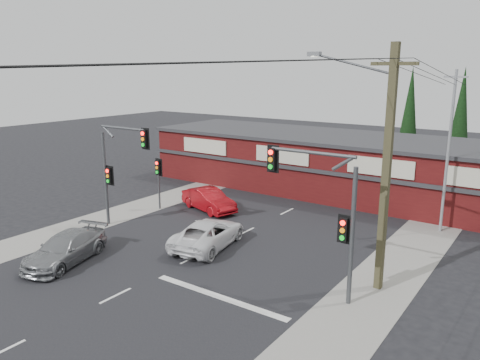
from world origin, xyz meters
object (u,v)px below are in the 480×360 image
Objects in this scene: shop_building at (320,161)px; utility_pole at (384,162)px; red_sedan at (209,200)px; silver_suv at (65,249)px; white_suv at (208,234)px.

utility_pole is at bearing -56.24° from shop_building.
red_sedan is 14.29m from utility_pole.
silver_suv is at bearing -164.31° from red_sedan.
silver_suv is at bearing 41.58° from white_suv.
red_sedan reaches higher than silver_suv.
white_suv is 9.91m from utility_pole.
red_sedan is at bearing 72.57° from silver_suv.
utility_pole is at bearing 171.88° from white_suv.
shop_building is at bearing -98.18° from white_suv.
white_suv is 0.18× the size of shop_building.
shop_building is 2.73× the size of utility_pole.
white_suv is at bearing -177.40° from utility_pole.
silver_suv is 0.48× the size of utility_pole.
red_sedan reaches higher than white_suv.
red_sedan is 0.16× the size of shop_building.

